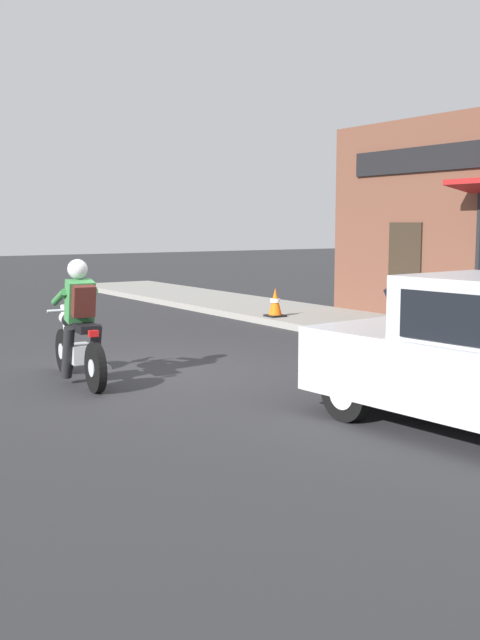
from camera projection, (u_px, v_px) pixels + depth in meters
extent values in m
plane|color=#2B2B2D|center=(164.00, 374.00, 10.39)|extent=(80.00, 80.00, 0.00)
cube|color=gray|center=(325.00, 319.00, 15.79)|extent=(2.60, 22.00, 0.14)
cube|color=#2D2319|center=(404.00, 273.00, 15.52)|extent=(0.04, 0.90, 2.10)
cylinder|color=black|center=(65.00, 351.00, 10.42)|extent=(0.15, 0.63, 0.62)
cylinder|color=silver|center=(65.00, 351.00, 10.42)|extent=(0.14, 0.23, 0.22)
cylinder|color=black|center=(96.00, 368.00, 9.20)|extent=(0.15, 0.63, 0.62)
cylinder|color=silver|center=(96.00, 368.00, 9.20)|extent=(0.14, 0.23, 0.22)
cube|color=silver|center=(80.00, 353.00, 9.76)|extent=(0.31, 0.42, 0.24)
ellipsoid|color=black|center=(74.00, 320.00, 9.92)|extent=(0.34, 0.54, 0.24)
cube|color=black|center=(85.00, 328.00, 9.51)|extent=(0.31, 0.58, 0.10)
cylinder|color=silver|center=(66.00, 330.00, 10.30)|extent=(0.10, 0.33, 0.68)
cylinder|color=silver|center=(68.00, 310.00, 10.16)|extent=(0.56, 0.09, 0.04)
sphere|color=silver|center=(65.00, 318.00, 10.32)|extent=(0.16, 0.16, 0.16)
cylinder|color=silver|center=(102.00, 365.00, 9.50)|extent=(0.13, 0.55, 0.08)
cube|color=red|center=(93.00, 334.00, 9.19)|extent=(0.12, 0.07, 0.08)
cylinder|color=black|center=(68.00, 352.00, 9.61)|extent=(0.17, 0.36, 0.71)
cylinder|color=black|center=(95.00, 350.00, 9.78)|extent=(0.17, 0.36, 0.71)
cube|color=#387F42|center=(80.00, 301.00, 9.63)|extent=(0.37, 0.35, 0.57)
cylinder|color=#387F42|center=(59.00, 297.00, 9.74)|extent=(0.13, 0.53, 0.26)
cylinder|color=#387F42|center=(89.00, 296.00, 9.93)|extent=(0.13, 0.53, 0.26)
sphere|color=silver|center=(78.00, 269.00, 9.63)|extent=(0.26, 0.26, 0.26)
cube|color=#4C1E19|center=(83.00, 301.00, 9.48)|extent=(0.30, 0.26, 0.42)
cylinder|color=black|center=(347.00, 393.00, 7.87)|extent=(0.24, 0.61, 0.60)
cylinder|color=silver|center=(347.00, 393.00, 7.87)|extent=(0.23, 0.35, 0.33)
cylinder|color=black|center=(432.00, 376.00, 8.77)|extent=(0.24, 0.61, 0.60)
cylinder|color=silver|center=(432.00, 376.00, 8.77)|extent=(0.23, 0.35, 0.33)
cube|color=black|center=(438.00, 309.00, 7.76)|extent=(1.35, 0.47, 0.51)
cube|color=black|center=(469.00, 320.00, 6.63)|extent=(0.17, 1.52, 0.46)
cube|color=silver|center=(318.00, 344.00, 8.46)|extent=(0.24, 0.06, 0.14)
cube|color=silver|center=(378.00, 336.00, 9.09)|extent=(0.24, 0.06, 0.14)
cube|color=#28282B|center=(350.00, 371.00, 8.80)|extent=(1.61, 0.27, 0.20)
cube|color=black|center=(275.00, 316.00, 15.67)|extent=(0.36, 0.36, 0.04)
cone|color=orange|center=(275.00, 301.00, 15.63)|extent=(0.28, 0.28, 0.56)
cylinder|color=white|center=(275.00, 300.00, 15.63)|extent=(0.20, 0.20, 0.08)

